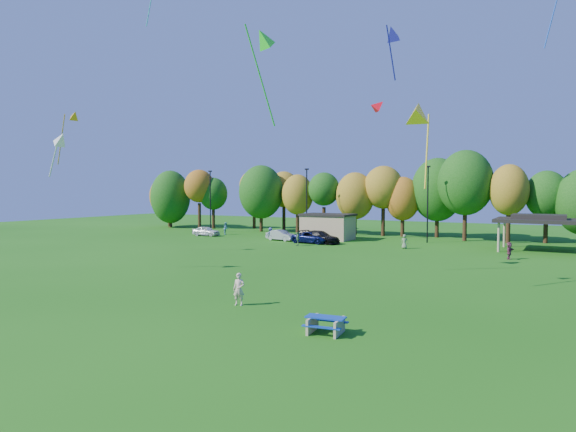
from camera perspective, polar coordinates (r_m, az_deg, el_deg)
The scene contains 22 objects.
ground at distance 27.55m, azimuth -9.77°, elevation -10.33°, with size 160.00×160.00×0.00m, color #19600F.
tree_line at distance 68.77m, azimuth 13.90°, elevation 2.55°, with size 93.57×10.55×11.15m.
lamp_posts at distance 62.69m, azimuth 15.26°, elevation 1.58°, with size 64.50×0.25×9.09m.
utility_building at distance 64.88m, azimuth 4.44°, elevation -1.17°, with size 6.30×4.30×3.25m.
pavilion at distance 58.05m, azimuth 26.11°, elevation -0.38°, with size 8.20×6.20×3.77m.
picnic_table at distance 23.02m, azimuth 4.21°, elevation -11.84°, with size 1.87×1.61×0.75m.
kite_flyer at distance 28.31m, azimuth -5.47°, elevation -8.10°, with size 0.65×0.42×1.77m, color beige.
car_a at distance 70.58m, azimuth -9.09°, elevation -1.66°, with size 1.55×3.86×1.32m, color white.
car_b at distance 63.38m, azimuth -0.78°, elevation -2.16°, with size 1.37×3.94×1.30m, color #A7A6AC.
car_c at distance 60.19m, azimuth 2.70°, elevation -2.41°, with size 2.23×4.84×1.34m, color #0C134B.
car_d at distance 60.07m, azimuth 3.55°, elevation -2.36°, with size 2.08×5.12×1.49m, color black.
far_person_1 at distance 57.53m, azimuth 1.08°, elevation -2.54°, with size 0.92×0.38×1.57m, color #5F8B55.
far_person_2 at distance 72.26m, azimuth -6.91°, elevation -1.38°, with size 0.83×0.65×1.71m, color teal.
far_person_3 at distance 50.53m, azimuth 23.38°, elevation -3.56°, with size 1.45×0.46×1.57m, color #843753.
far_person_4 at distance 56.05m, azimuth 12.81°, elevation -2.78°, with size 0.75×0.49×1.54m, color #6B855B.
far_person_5 at distance 63.80m, azimuth -1.98°, elevation -2.00°, with size 1.02×0.59×1.58m, color #414E90.
kite_0 at distance 53.43m, azimuth -22.74°, elevation 10.16°, with size 3.12×1.29×5.29m.
kite_1 at distance 31.85m, azimuth 14.22°, elevation 11.18°, with size 1.87×3.55×5.67m.
kite_4 at distance 32.88m, azimuth 10.09°, elevation 11.99°, with size 1.34×1.27×1.07m.
kite_6 at distance 41.80m, azimuth -23.97°, elevation 7.77°, with size 2.25×1.24×3.51m.
kite_7 at distance 39.08m, azimuth -2.72°, elevation 19.03°, with size 2.55×4.30×7.46m.
kite_8 at distance 42.01m, azimuth 11.58°, elevation 19.25°, with size 1.55×2.85×4.53m.
Camera 1 is at (16.80, -20.90, 6.32)m, focal length 32.00 mm.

